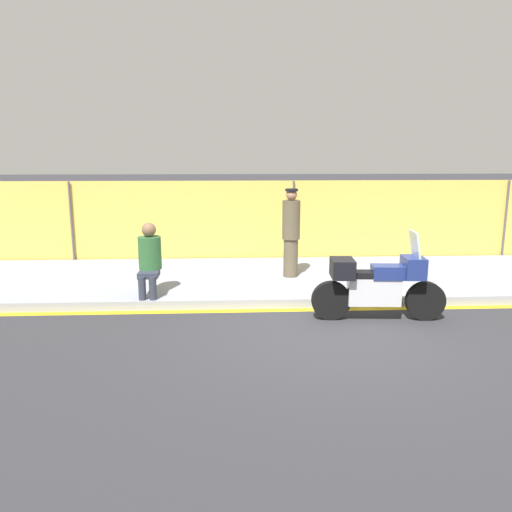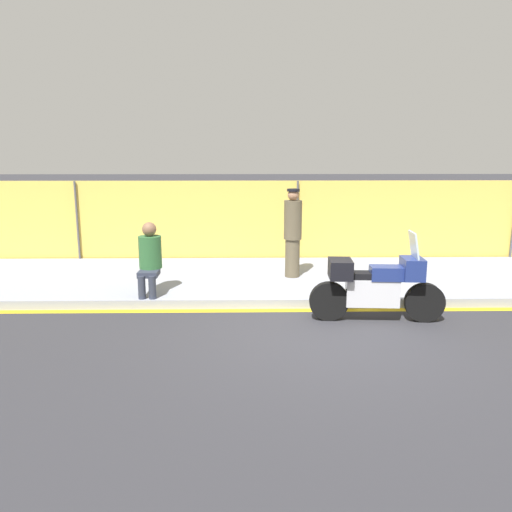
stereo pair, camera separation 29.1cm
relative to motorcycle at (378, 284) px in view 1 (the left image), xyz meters
The scene contains 7 objects.
ground_plane 1.20m from the motorcycle, 145.08° to the right, with size 120.00×120.00×0.00m, color #2D2D33.
sidewalk 2.63m from the motorcycle, 109.35° to the left, with size 39.21×3.59×0.17m.
curb_paint_stripe 1.18m from the motorcycle, 147.04° to the left, with size 39.21×0.18×0.01m.
storefront_fence 4.43m from the motorcycle, 101.21° to the left, with size 37.25×0.17×2.03m.
motorcycle is the anchor object (origin of this frame).
officer_standing 2.64m from the motorcycle, 116.00° to the left, with size 0.36×0.36×1.81m.
person_seated_on_curb 3.99m from the motorcycle, 163.84° to the left, with size 0.41×0.68×1.30m.
Camera 1 is at (-1.50, -7.09, 2.66)m, focal length 35.00 mm.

